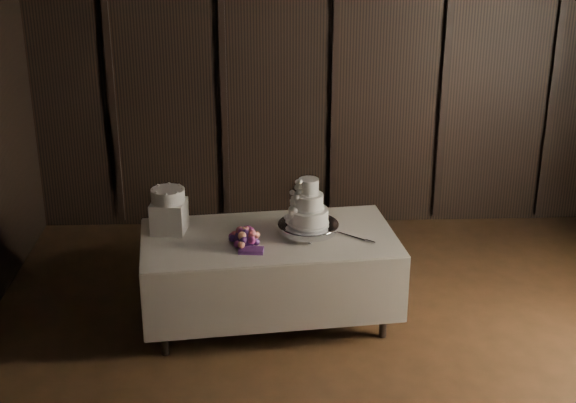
{
  "coord_description": "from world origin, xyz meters",
  "views": [
    {
      "loc": [
        -0.77,
        -4.31,
        3.32
      ],
      "look_at": [
        -0.54,
        1.43,
        1.05
      ],
      "focal_mm": 50.0,
      "sensor_mm": 36.0,
      "label": 1
    }
  ],
  "objects_px": {
    "display_table": "(269,275)",
    "cake_stand": "(308,229)",
    "wedding_cake": "(305,207)",
    "bouquet": "(245,238)",
    "small_cake": "(168,195)",
    "box_pedestal": "(169,216)"
  },
  "relations": [
    {
      "from": "display_table",
      "to": "cake_stand",
      "type": "relative_size",
      "value": 4.33
    },
    {
      "from": "display_table",
      "to": "wedding_cake",
      "type": "relative_size",
      "value": 5.6
    },
    {
      "from": "bouquet",
      "to": "small_cake",
      "type": "relative_size",
      "value": 1.5
    },
    {
      "from": "cake_stand",
      "to": "box_pedestal",
      "type": "relative_size",
      "value": 1.86
    },
    {
      "from": "bouquet",
      "to": "wedding_cake",
      "type": "bearing_deg",
      "value": 20.95
    },
    {
      "from": "cake_stand",
      "to": "box_pedestal",
      "type": "height_order",
      "value": "box_pedestal"
    },
    {
      "from": "bouquet",
      "to": "box_pedestal",
      "type": "xyz_separation_m",
      "value": [
        -0.6,
        0.31,
        0.06
      ]
    },
    {
      "from": "display_table",
      "to": "small_cake",
      "type": "distance_m",
      "value": 1.03
    },
    {
      "from": "display_table",
      "to": "box_pedestal",
      "type": "height_order",
      "value": "box_pedestal"
    },
    {
      "from": "display_table",
      "to": "bouquet",
      "type": "relative_size",
      "value": 5.28
    },
    {
      "from": "wedding_cake",
      "to": "bouquet",
      "type": "distance_m",
      "value": 0.53
    },
    {
      "from": "box_pedestal",
      "to": "small_cake",
      "type": "distance_m",
      "value": 0.18
    },
    {
      "from": "wedding_cake",
      "to": "small_cake",
      "type": "distance_m",
      "value": 1.08
    },
    {
      "from": "cake_stand",
      "to": "display_table",
      "type": "bearing_deg",
      "value": -175.48
    },
    {
      "from": "cake_stand",
      "to": "bouquet",
      "type": "xyz_separation_m",
      "value": [
        -0.5,
        -0.2,
        0.02
      ]
    },
    {
      "from": "cake_stand",
      "to": "wedding_cake",
      "type": "xyz_separation_m",
      "value": [
        -0.03,
        -0.02,
        0.19
      ]
    },
    {
      "from": "wedding_cake",
      "to": "box_pedestal",
      "type": "height_order",
      "value": "wedding_cake"
    },
    {
      "from": "display_table",
      "to": "wedding_cake",
      "type": "height_order",
      "value": "wedding_cake"
    },
    {
      "from": "cake_stand",
      "to": "small_cake",
      "type": "relative_size",
      "value": 1.83
    },
    {
      "from": "cake_stand",
      "to": "bouquet",
      "type": "distance_m",
      "value": 0.54
    },
    {
      "from": "bouquet",
      "to": "box_pedestal",
      "type": "relative_size",
      "value": 1.53
    },
    {
      "from": "display_table",
      "to": "small_cake",
      "type": "bearing_deg",
      "value": 163.83
    }
  ]
}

